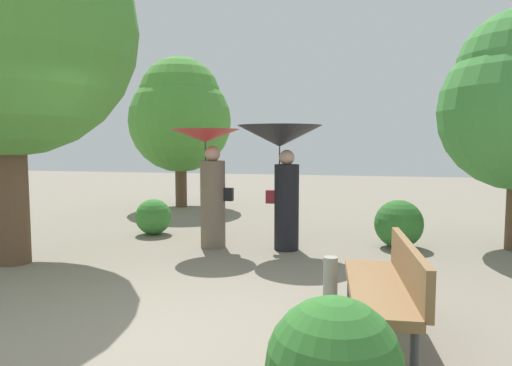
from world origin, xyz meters
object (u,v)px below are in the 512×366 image
object	(u,v)px
park_bench	(388,283)
person_right	(281,155)
tree_mid_left	(3,4)
person_left	(209,168)
tree_near_left	(180,114)
path_marker_post	(330,297)

from	to	relation	value
park_bench	person_right	bearing A→B (deg)	-159.97
park_bench	tree_mid_left	size ratio (longest dim) A/B	0.29
person_left	tree_near_left	size ratio (longest dim) A/B	0.49
tree_near_left	path_marker_post	distance (m)	8.52
person_left	tree_near_left	distance (m)	4.83
path_marker_post	person_right	bearing A→B (deg)	107.45
person_right	tree_mid_left	bearing A→B (deg)	114.80
park_bench	tree_near_left	bearing A→B (deg)	-150.97
tree_mid_left	path_marker_post	bearing A→B (deg)	-17.85
tree_near_left	path_marker_post	xyz separation A→B (m)	(4.27, -7.08, -2.03)
park_bench	path_marker_post	world-z (taller)	park_bench
person_left	park_bench	size ratio (longest dim) A/B	1.20
person_left	path_marker_post	size ratio (longest dim) A/B	2.71
person_left	person_right	size ratio (longest dim) A/B	0.97
person_right	path_marker_post	xyz separation A→B (m)	(0.95, -3.02, -1.11)
person_right	tree_mid_left	world-z (taller)	tree_mid_left
person_right	park_bench	size ratio (longest dim) A/B	1.23
park_bench	tree_near_left	world-z (taller)	tree_near_left
tree_near_left	path_marker_post	world-z (taller)	tree_near_left
person_left	tree_near_left	world-z (taller)	tree_near_left
person_right	tree_mid_left	size ratio (longest dim) A/B	0.35
person_left	tree_mid_left	size ratio (longest dim) A/B	0.34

